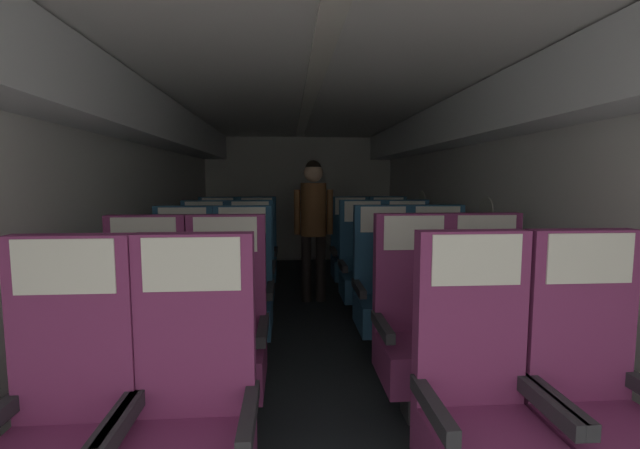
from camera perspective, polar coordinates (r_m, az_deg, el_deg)
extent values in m
cube|color=#23282D|center=(3.90, -1.22, -14.57)|extent=(3.34, 7.65, 0.02)
cube|color=silver|center=(3.91, -24.88, 0.74)|extent=(0.08, 7.25, 2.08)
cube|color=silver|center=(4.06, 21.45, 1.05)|extent=(0.08, 7.25, 2.08)
cube|color=silver|center=(3.72, -1.29, 17.11)|extent=(3.22, 7.25, 0.06)
cube|color=silver|center=(7.30, -2.75, 3.43)|extent=(3.22, 0.06, 2.08)
cube|color=silver|center=(3.86, -22.23, 12.97)|extent=(0.37, 6.96, 0.36)
cube|color=silver|center=(3.99, 18.94, 12.84)|extent=(0.37, 6.96, 0.36)
cube|color=white|center=(3.72, -1.29, 16.50)|extent=(0.12, 6.52, 0.02)
cylinder|color=white|center=(4.04, 20.90, 1.63)|extent=(0.01, 0.26, 0.26)
cylinder|color=white|center=(5.73, 13.20, 3.01)|extent=(0.01, 0.26, 0.26)
cube|color=#7A2D60|center=(1.90, -29.48, -11.73)|extent=(0.44, 0.09, 0.70)
cube|color=#28282D|center=(1.75, -25.20, -22.36)|extent=(0.05, 0.41, 0.06)
cube|color=silver|center=(1.81, -30.52, -4.79)|extent=(0.35, 0.01, 0.20)
cube|color=#7A2D60|center=(1.77, -15.88, -12.46)|extent=(0.44, 0.09, 0.70)
cube|color=#28282D|center=(1.67, -9.29, -23.40)|extent=(0.05, 0.41, 0.06)
cube|color=#28282D|center=(1.76, -24.41, -22.28)|extent=(0.05, 0.41, 0.06)
cube|color=silver|center=(1.67, -16.45, -5.04)|extent=(0.35, 0.01, 0.20)
cube|color=#7A2D60|center=(2.11, 30.74, -10.10)|extent=(0.44, 0.09, 0.70)
cube|color=#28282D|center=(1.93, 28.40, -19.76)|extent=(0.05, 0.41, 0.06)
cube|color=silver|center=(2.02, 31.88, -3.80)|extent=(0.35, 0.01, 0.20)
cube|color=#7A2D60|center=(1.89, 18.98, -11.39)|extent=(0.44, 0.09, 0.70)
cube|color=#28282D|center=(1.92, 27.44, -19.95)|extent=(0.05, 0.41, 0.06)
cube|color=#28282D|center=(1.75, 14.51, -22.09)|extent=(0.05, 0.41, 0.06)
cube|color=silver|center=(1.79, 19.84, -4.40)|extent=(0.35, 0.01, 0.20)
cube|color=#38383D|center=(2.76, -22.30, -21.32)|extent=(0.16, 0.18, 0.22)
cube|color=#7A2D60|center=(2.66, -22.49, -17.00)|extent=(0.44, 0.49, 0.22)
cube|color=#7A2D60|center=(2.71, -21.56, -6.28)|extent=(0.44, 0.09, 0.70)
cube|color=#28282D|center=(2.54, -17.99, -13.13)|extent=(0.05, 0.41, 0.06)
cube|color=#28282D|center=(2.67, -27.12, -12.54)|extent=(0.05, 0.41, 0.06)
cube|color=silver|center=(2.62, -22.07, -1.31)|extent=(0.35, 0.01, 0.20)
cube|color=#38383D|center=(2.66, -12.29, -22.11)|extent=(0.16, 0.18, 0.22)
cube|color=#7A2D60|center=(2.56, -12.41, -17.66)|extent=(0.44, 0.49, 0.22)
cube|color=#7A2D60|center=(2.60, -12.01, -6.47)|extent=(0.44, 0.09, 0.70)
cube|color=#28282D|center=(2.46, -7.47, -13.45)|extent=(0.05, 0.41, 0.06)
cube|color=#28282D|center=(2.52, -17.43, -13.20)|extent=(0.05, 0.41, 0.06)
cube|color=silver|center=(2.52, -12.28, -1.30)|extent=(0.35, 0.01, 0.20)
cube|color=#38383D|center=(2.89, 21.60, -19.99)|extent=(0.16, 0.18, 0.22)
cube|color=#7A2D60|center=(2.80, 21.79, -15.84)|extent=(0.44, 0.49, 0.22)
cube|color=#7A2D60|center=(2.84, 20.38, -5.68)|extent=(0.44, 0.09, 0.70)
cube|color=#28282D|center=(2.83, 25.90, -11.43)|extent=(0.05, 0.41, 0.06)
cube|color=#28282D|center=(2.65, 17.72, -12.31)|extent=(0.05, 0.41, 0.06)
cube|color=silver|center=(2.76, 20.97, -0.93)|extent=(0.35, 0.01, 0.20)
cube|color=#38383D|center=(2.73, 12.69, -21.26)|extent=(0.16, 0.18, 0.22)
cube|color=#7A2D60|center=(2.64, 12.81, -16.91)|extent=(0.44, 0.49, 0.22)
cube|color=#7A2D60|center=(2.68, 11.79, -6.10)|extent=(0.44, 0.09, 0.70)
cube|color=#28282D|center=(2.64, 17.44, -12.37)|extent=(0.05, 0.41, 0.06)
cube|color=#28282D|center=(2.52, 8.16, -13.05)|extent=(0.05, 0.41, 0.06)
cube|color=silver|center=(2.60, 12.19, -1.07)|extent=(0.35, 0.01, 0.20)
cube|color=#38383D|center=(3.51, -17.66, -15.08)|extent=(0.16, 0.18, 0.22)
cube|color=navy|center=(3.44, -17.78, -11.58)|extent=(0.44, 0.49, 0.22)
cube|color=navy|center=(3.52, -17.26, -3.38)|extent=(0.44, 0.09, 0.70)
cube|color=#28282D|center=(3.34, -14.30, -8.39)|extent=(0.05, 0.41, 0.06)
cube|color=#28282D|center=(3.44, -21.37, -8.20)|extent=(0.05, 0.41, 0.06)
cube|color=silver|center=(3.45, -17.56, 0.48)|extent=(0.35, 0.01, 0.20)
cube|color=#38383D|center=(3.44, -10.11, -15.37)|extent=(0.16, 0.18, 0.22)
cube|color=navy|center=(3.36, -10.18, -11.80)|extent=(0.44, 0.49, 0.22)
cube|color=navy|center=(3.45, -9.98, -3.40)|extent=(0.44, 0.09, 0.70)
cube|color=#28282D|center=(3.29, -6.52, -8.47)|extent=(0.05, 0.41, 0.06)
cube|color=#28282D|center=(3.34, -13.92, -8.41)|extent=(0.05, 0.41, 0.06)
cube|color=silver|center=(3.37, -10.13, 0.54)|extent=(0.35, 0.01, 0.20)
cube|color=#38383D|center=(3.61, 15.57, -14.46)|extent=(0.16, 0.18, 0.22)
cube|color=navy|center=(3.53, 15.68, -11.04)|extent=(0.44, 0.49, 0.22)
cube|color=navy|center=(3.62, 14.81, -3.08)|extent=(0.44, 0.09, 0.70)
cube|color=#28282D|center=(3.56, 19.02, -7.65)|extent=(0.05, 0.41, 0.06)
cube|color=#28282D|center=(3.42, 12.38, -8.03)|extent=(0.05, 0.41, 0.06)
cube|color=silver|center=(3.54, 15.16, 0.68)|extent=(0.35, 0.01, 0.20)
cube|color=#38383D|center=(3.50, 8.59, -14.97)|extent=(0.16, 0.18, 0.22)
cube|color=navy|center=(3.42, 8.65, -11.45)|extent=(0.44, 0.49, 0.22)
cube|color=navy|center=(3.51, 8.04, -3.21)|extent=(0.44, 0.09, 0.70)
cube|color=#28282D|center=(3.42, 12.21, -8.01)|extent=(0.05, 0.41, 0.06)
cube|color=#28282D|center=(3.33, 5.09, -8.29)|extent=(0.05, 0.41, 0.06)
cube|color=silver|center=(3.43, 8.27, 0.66)|extent=(0.35, 0.01, 0.20)
cube|color=#38383D|center=(4.33, -14.99, -10.96)|extent=(0.16, 0.18, 0.22)
cube|color=navy|center=(4.27, -15.07, -8.08)|extent=(0.44, 0.49, 0.22)
cube|color=navy|center=(4.38, -14.74, -1.53)|extent=(0.44, 0.09, 0.70)
cube|color=#28282D|center=(4.19, -12.27, -5.44)|extent=(0.05, 0.41, 0.06)
cube|color=#28282D|center=(4.27, -17.95, -5.38)|extent=(0.05, 0.41, 0.06)
cube|color=silver|center=(4.31, -14.94, 1.58)|extent=(0.35, 0.01, 0.20)
cube|color=#38383D|center=(4.27, -9.08, -11.08)|extent=(0.16, 0.18, 0.22)
cube|color=navy|center=(4.21, -9.13, -8.15)|extent=(0.44, 0.49, 0.22)
cube|color=navy|center=(4.32, -9.00, -1.51)|extent=(0.44, 0.09, 0.70)
cube|color=#28282D|center=(4.15, -6.23, -5.45)|extent=(0.05, 0.41, 0.06)
cube|color=#28282D|center=(4.19, -12.09, -5.44)|extent=(0.05, 0.41, 0.06)
cube|color=silver|center=(4.25, -9.11, 1.65)|extent=(0.35, 0.01, 0.20)
cube|color=#38383D|center=(4.40, 11.63, -10.62)|extent=(0.16, 0.18, 0.22)
cube|color=navy|center=(4.34, 11.69, -7.77)|extent=(0.44, 0.49, 0.22)
cube|color=navy|center=(4.44, 11.11, -1.34)|extent=(0.44, 0.09, 0.70)
cube|color=#28282D|center=(4.36, 14.45, -5.05)|extent=(0.05, 0.41, 0.06)
cube|color=#28282D|center=(4.24, 8.97, -5.24)|extent=(0.05, 0.41, 0.06)
cube|color=silver|center=(4.37, 11.34, 1.73)|extent=(0.35, 0.01, 0.20)
cube|color=#38383D|center=(4.30, 5.81, -10.92)|extent=(0.16, 0.18, 0.22)
cube|color=navy|center=(4.24, 5.84, -8.01)|extent=(0.44, 0.49, 0.22)
cube|color=navy|center=(4.35, 5.44, -1.42)|extent=(0.44, 0.09, 0.70)
cube|color=#28282D|center=(4.24, 8.71, -5.25)|extent=(0.05, 0.41, 0.06)
cube|color=#28282D|center=(4.16, 2.97, -5.39)|extent=(0.05, 0.41, 0.06)
cube|color=silver|center=(4.27, 5.58, 1.72)|extent=(0.35, 0.01, 0.20)
cube|color=#38383D|center=(5.15, -13.26, -8.20)|extent=(0.16, 0.18, 0.22)
cube|color=navy|center=(5.10, -13.32, -5.75)|extent=(0.44, 0.49, 0.22)
cube|color=navy|center=(5.23, -13.09, -0.31)|extent=(0.44, 0.09, 0.70)
cube|color=#28282D|center=(5.04, -10.98, -3.51)|extent=(0.05, 0.41, 0.06)
cube|color=#28282D|center=(5.10, -15.73, -3.50)|extent=(0.05, 0.41, 0.06)
cube|color=silver|center=(5.16, -13.24, 2.31)|extent=(0.35, 0.01, 0.20)
cube|color=#38383D|center=(5.11, -8.24, -8.23)|extent=(0.16, 0.18, 0.22)
cube|color=navy|center=(5.06, -8.28, -5.76)|extent=(0.44, 0.49, 0.22)
cube|color=navy|center=(5.18, -8.20, -0.27)|extent=(0.44, 0.09, 0.70)
cube|color=#28282D|center=(5.01, -5.88, -3.48)|extent=(0.05, 0.41, 0.06)
cube|color=#28282D|center=(5.04, -10.73, -3.50)|extent=(0.05, 0.41, 0.06)
cube|color=silver|center=(5.11, -8.28, 2.37)|extent=(0.35, 0.01, 0.20)
cube|color=#38383D|center=(5.21, 9.18, -7.96)|extent=(0.16, 0.18, 0.22)
cube|color=navy|center=(5.16, 9.22, -5.54)|extent=(0.44, 0.49, 0.22)
cube|color=navy|center=(5.28, 8.80, -0.17)|extent=(0.44, 0.09, 0.70)
cube|color=#28282D|center=(5.18, 11.55, -3.27)|extent=(0.05, 0.41, 0.06)
cube|color=#28282D|center=(5.08, 6.92, -3.37)|extent=(0.05, 0.41, 0.06)
cube|color=silver|center=(5.21, 8.96, 2.43)|extent=(0.35, 0.01, 0.20)
cube|color=#38383D|center=(5.12, 4.14, -8.15)|extent=(0.16, 0.18, 0.22)
cube|color=navy|center=(5.07, 4.16, -5.69)|extent=(0.44, 0.49, 0.22)
cube|color=navy|center=(5.19, 3.88, -0.21)|extent=(0.44, 0.09, 0.70)
cube|color=#28282D|center=(5.07, 6.56, -3.39)|extent=(0.05, 0.41, 0.06)
cube|color=#28282D|center=(5.01, 1.76, -3.46)|extent=(0.05, 0.41, 0.06)
cube|color=silver|center=(5.12, 3.97, 2.43)|extent=(0.35, 0.01, 0.20)
cylinder|color=black|center=(4.86, -1.79, -5.78)|extent=(0.11, 0.11, 0.74)
cylinder|color=black|center=(4.87, 0.10, -5.76)|extent=(0.11, 0.11, 0.74)
cylinder|color=brown|center=(4.78, -0.86, 1.99)|extent=(0.28, 0.28, 0.58)
cylinder|color=brown|center=(4.77, -3.02, 1.63)|extent=(0.07, 0.07, 0.49)
cylinder|color=brown|center=(4.79, 1.29, 1.65)|extent=(0.07, 0.07, 0.49)
sphere|color=tan|center=(4.77, -0.86, 6.84)|extent=(0.21, 0.21, 0.21)
sphere|color=black|center=(4.77, -0.87, 7.34)|extent=(0.18, 0.18, 0.18)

